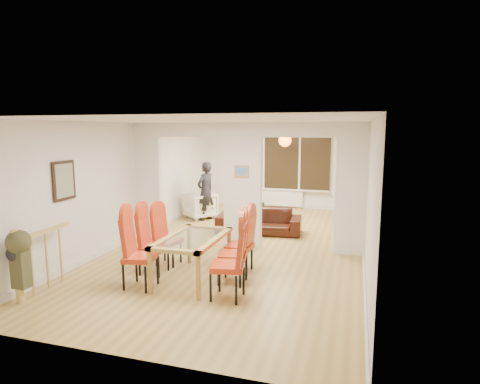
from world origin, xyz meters
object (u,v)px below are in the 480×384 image
at_px(bowl, 266,212).
at_px(television, 344,209).
at_px(dining_table, 193,258).
at_px(armchair, 200,206).
at_px(bottle, 263,207).
at_px(person, 206,191).
at_px(dining_chair_rc, 240,242).
at_px(dining_chair_la, 140,252).
at_px(dining_chair_lc, 168,237).
at_px(dining_chair_ra, 227,260).
at_px(dining_chair_lb, 153,243).
at_px(dining_chair_rb, 233,250).
at_px(coffee_table, 269,217).
at_px(sofa, 259,221).

bearing_deg(bowl, television, 28.09).
distance_m(dining_table, armchair, 4.66).
relative_size(dining_table, bottle, 5.13).
bearing_deg(person, dining_chair_rc, 48.47).
distance_m(dining_chair_la, dining_chair_lc, 1.11).
bearing_deg(bottle, dining_chair_ra, -82.73).
height_order(dining_chair_lb, dining_chair_rc, dining_chair_lb).
height_order(television, bowl, television).
bearing_deg(dining_chair_lc, armchair, 114.57).
bearing_deg(dining_chair_rb, dining_chair_ra, -90.96).
bearing_deg(coffee_table, dining_chair_la, -100.63).
distance_m(dining_chair_lc, bowl, 3.99).
distance_m(television, bowl, 2.27).
bearing_deg(bowl, person, -172.57).
relative_size(dining_chair_rc, armchair, 1.37).
distance_m(dining_chair_rc, television, 5.19).
relative_size(sofa, person, 1.26).
xyz_separation_m(television, bottle, (-2.10, -0.99, 0.13)).
bearing_deg(bowl, sofa, -85.52).
height_order(dining_chair_ra, armchair, dining_chair_ra).
height_order(dining_chair_rb, armchair, dining_chair_rb).
bearing_deg(dining_chair_rc, bowl, 99.45).
distance_m(dining_chair_rb, bottle, 4.51).
distance_m(dining_chair_lb, sofa, 3.38).
height_order(dining_table, dining_chair_rc, dining_chair_rc).
bearing_deg(person, dining_chair_la, 28.24).
distance_m(armchair, bottle, 1.78).
distance_m(dining_chair_lc, bottle, 4.04).
distance_m(dining_chair_ra, television, 6.24).
bearing_deg(armchair, dining_chair_lb, -39.47).
bearing_deg(sofa, dining_chair_lb, -113.88).
height_order(dining_chair_lb, dining_chair_rb, dining_chair_rb).
xyz_separation_m(armchair, bowl, (1.88, 0.07, -0.10)).
height_order(dining_chair_la, coffee_table, dining_chair_la).
bearing_deg(dining_chair_ra, coffee_table, 83.81).
xyz_separation_m(dining_chair_ra, armchair, (-2.42, 4.92, -0.23)).
xyz_separation_m(dining_chair_lc, bottle, (0.85, 3.95, -0.13)).
bearing_deg(television, bottle, 138.89).
xyz_separation_m(dining_chair_lb, television, (2.99, 5.42, -0.29)).
bearing_deg(dining_chair_la, dining_chair_rb, 11.98).
bearing_deg(dining_table, television, 67.91).
relative_size(dining_chair_lb, dining_chair_ra, 0.94).
relative_size(dining_chair_lb, dining_chair_lc, 1.07).
bearing_deg(dining_chair_rb, dining_chair_lb, 167.15).
bearing_deg(bowl, dining_chair_rb, -84.30).
height_order(coffee_table, bottle, bottle).
relative_size(dining_chair_la, person, 0.73).
xyz_separation_m(dining_chair_ra, dining_chair_rb, (-0.11, 0.59, -0.03)).
bearing_deg(bottle, coffee_table, -2.35).
bearing_deg(dining_table, armchair, 110.67).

